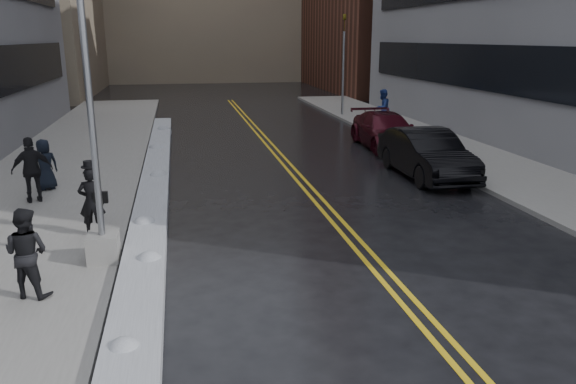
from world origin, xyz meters
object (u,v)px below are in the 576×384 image
fire_hydrant (456,150)px  car_maroon (386,131)px  pedestrian_c (45,164)px  pedestrian_fedora (92,202)px  pedestrian_b (26,253)px  car_black (426,154)px  pedestrian_east (382,108)px  pedestrian_d (32,170)px  lamppost (94,152)px  traffic_signal (343,61)px

fire_hydrant → car_maroon: 4.06m
pedestrian_c → pedestrian_fedora: bearing=84.3°
pedestrian_b → car_black: 13.74m
pedestrian_b → pedestrian_east: size_ratio=0.86×
pedestrian_fedora → pedestrian_d: (-2.08, 3.33, 0.11)m
car_maroon → pedestrian_d: bearing=-151.3°
pedestrian_d → car_maroon: (13.31, 6.68, -0.33)m
pedestrian_b → pedestrian_c: size_ratio=1.06×
fire_hydrant → car_maroon: car_maroon is taller
pedestrian_b → car_maroon: size_ratio=0.32×
lamppost → car_maroon: lamppost is taller
fire_hydrant → pedestrian_east: pedestrian_east is taller
pedestrian_east → car_maroon: bearing=32.2°
lamppost → pedestrian_b: lamppost is taller
fire_hydrant → car_black: bearing=-139.4°
fire_hydrant → traffic_signal: size_ratio=0.12×
pedestrian_d → car_black: size_ratio=0.37×
pedestrian_east → car_black: bearing=38.7°
pedestrian_c → pedestrian_d: pedestrian_d is taller
lamppost → car_black: size_ratio=1.48×
pedestrian_fedora → pedestrian_d: pedestrian_d is taller
fire_hydrant → pedestrian_d: pedestrian_d is taller
pedestrian_fedora → pedestrian_east: size_ratio=0.85×
pedestrian_d → car_black: 12.79m
car_black → car_maroon: 5.58m
pedestrian_b → pedestrian_c: (-1.34, 8.00, -0.05)m
pedestrian_c → pedestrian_east: bearing=-174.6°
traffic_signal → pedestrian_b: size_ratio=3.52×
lamppost → pedestrian_d: 5.85m
pedestrian_d → pedestrian_east: size_ratio=0.96×
lamppost → car_maroon: size_ratio=1.43×
traffic_signal → car_black: (-1.57, -15.78, -2.55)m
pedestrian_b → traffic_signal: bearing=-97.9°
traffic_signal → pedestrian_east: size_ratio=3.01×
pedestrian_d → fire_hydrant: bearing=172.3°
fire_hydrant → traffic_signal: 14.30m
pedestrian_fedora → car_maroon: 15.04m
pedestrian_d → pedestrian_east: pedestrian_east is taller
fire_hydrant → pedestrian_b: 16.46m
car_black → car_maroon: (0.57, 5.55, -0.07)m
pedestrian_fedora → car_maroon: bearing=-136.9°
pedestrian_fedora → pedestrian_b: pedestrian_b is taller
fire_hydrant → pedestrian_fedora: (-12.73, -6.24, 0.44)m
lamppost → traffic_signal: size_ratio=1.27×
pedestrian_d → car_maroon: size_ratio=0.36×
pedestrian_east → car_black: size_ratio=0.39×
pedestrian_c → car_black: 12.70m
pedestrian_d → lamppost: bearing=97.5°
traffic_signal → pedestrian_fedora: traffic_signal is taller
fire_hydrant → car_maroon: (-1.50, 3.77, 0.23)m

